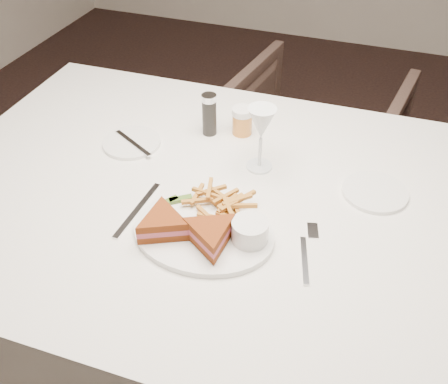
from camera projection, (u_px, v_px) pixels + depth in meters
ground at (336, 318)px, 1.84m from camera, size 5.00×5.00×0.00m
table at (230, 293)px, 1.46m from camera, size 1.56×1.06×0.75m
chair_far at (312, 139)px, 2.13m from camera, size 0.75×0.72×0.68m
table_setting at (219, 196)px, 1.16m from camera, size 0.82×0.61×0.18m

